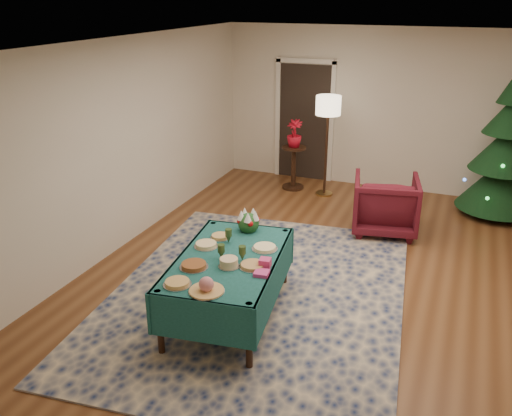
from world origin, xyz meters
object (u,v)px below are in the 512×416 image
at_px(gift_box, 265,263).
at_px(armchair, 385,202).
at_px(christmas_tree, 505,152).
at_px(buffet_table, 229,269).
at_px(floor_lamp, 328,112).
at_px(potted_plant, 294,139).
at_px(side_table, 293,168).

distance_m(gift_box, armchair, 2.96).
bearing_deg(christmas_tree, armchair, -138.79).
bearing_deg(gift_box, buffet_table, 171.83).
relative_size(gift_box, floor_lamp, 0.07).
bearing_deg(potted_plant, armchair, -35.38).
height_order(gift_box, potted_plant, potted_plant).
bearing_deg(gift_box, side_table, 104.28).
bearing_deg(floor_lamp, buffet_table, -89.49).
height_order(potted_plant, christmas_tree, christmas_tree).
xyz_separation_m(gift_box, christmas_tree, (2.22, 4.17, 0.26)).
bearing_deg(gift_box, potted_plant, 104.28).
bearing_deg(side_table, floor_lamp, -10.22).
distance_m(side_table, potted_plant, 0.51).
bearing_deg(gift_box, armchair, 75.79).
relative_size(buffet_table, christmas_tree, 0.85).
bearing_deg(armchair, christmas_tree, -149.92).
distance_m(armchair, potted_plant, 2.22).
height_order(buffet_table, floor_lamp, floor_lamp).
relative_size(floor_lamp, side_table, 2.24).
height_order(gift_box, floor_lamp, floor_lamp).
height_order(buffet_table, armchair, armchair).
distance_m(floor_lamp, potted_plant, 0.81).
bearing_deg(gift_box, christmas_tree, 61.97).
relative_size(side_table, potted_plant, 1.60).
relative_size(armchair, potted_plant, 1.94).
relative_size(floor_lamp, christmas_tree, 0.76).
xyz_separation_m(potted_plant, christmas_tree, (3.27, 0.05, 0.12)).
xyz_separation_m(floor_lamp, christmas_tree, (2.68, 0.16, -0.42)).
height_order(armchair, christmas_tree, christmas_tree).
distance_m(floor_lamp, side_table, 1.21).
xyz_separation_m(buffet_table, gift_box, (0.42, -0.06, 0.18)).
xyz_separation_m(side_table, christmas_tree, (3.27, 0.05, 0.63)).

